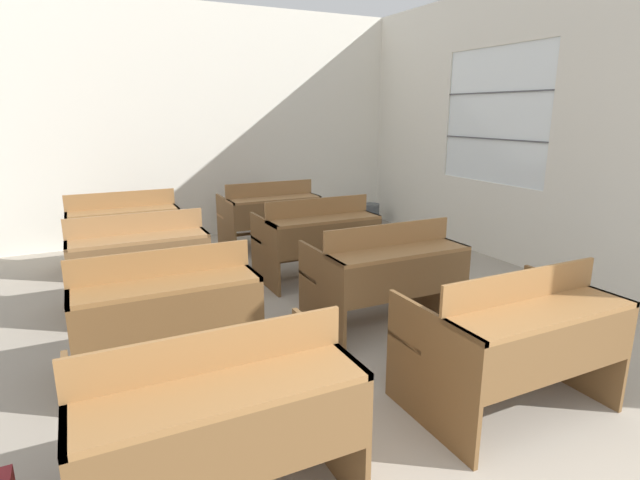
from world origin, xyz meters
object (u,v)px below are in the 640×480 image
object	(u,v)px
bench_back_left	(124,227)
wastepaper_bin	(370,214)
bench_third_right	(316,237)
bench_back_right	(269,214)
bench_third_left	(139,258)
bench_front_left	(216,415)
bench_second_left	(165,308)
bench_front_right	(512,336)
bench_second_right	(385,272)

from	to	relation	value
bench_back_left	wastepaper_bin	world-z (taller)	bench_back_left
bench_third_right	bench_back_right	xyz separation A→B (m)	(-0.01, 1.38, 0.00)
bench_back_left	bench_back_right	world-z (taller)	same
bench_third_left	wastepaper_bin	bearing A→B (deg)	28.83
bench_third_left	bench_third_right	xyz separation A→B (m)	(1.79, 0.00, 0.00)
bench_front_left	wastepaper_bin	size ratio (longest dim) A/B	3.57
bench_second_left	wastepaper_bin	world-z (taller)	bench_second_left
bench_front_right	bench_back_left	xyz separation A→B (m)	(-1.78, 4.04, 0.00)
bench_front_left	wastepaper_bin	bearing A→B (deg)	51.76
bench_back_left	bench_front_left	bearing A→B (deg)	-89.97
bench_third_right	bench_third_left	bearing A→B (deg)	-179.86
bench_front_left	bench_third_left	world-z (taller)	same
bench_front_right	wastepaper_bin	size ratio (longest dim) A/B	3.57
bench_front_right	bench_back_right	size ratio (longest dim) A/B	1.00
bench_back_right	bench_second_right	bearing A→B (deg)	-90.16
bench_second_right	bench_front_left	bearing A→B (deg)	-142.59
bench_front_left	bench_third_left	distance (m)	2.69
bench_back_left	wastepaper_bin	size ratio (longest dim) A/B	3.57
bench_third_right	bench_second_left	bearing A→B (deg)	-143.24
bench_front_right	bench_third_left	bearing A→B (deg)	123.56
bench_third_left	bench_front_right	bearing A→B (deg)	-56.44
bench_third_left	wastepaper_bin	world-z (taller)	bench_third_left
bench_front_left	bench_back_left	size ratio (longest dim) A/B	1.00
bench_front_right	wastepaper_bin	distance (m)	5.14
bench_second_right	bench_front_right	bearing A→B (deg)	-89.61
bench_back_right	wastepaper_bin	xyz separation A→B (m)	(1.97, 0.68, -0.30)
bench_front_left	bench_back_right	distance (m)	4.44
bench_second_left	bench_third_left	xyz separation A→B (m)	(-0.01, 1.32, 0.00)
bench_third_left	bench_third_right	bearing A→B (deg)	0.14
bench_front_right	bench_second_right	distance (m)	1.34
bench_front_right	bench_back_left	bearing A→B (deg)	113.76
bench_third_left	bench_second_right	bearing A→B (deg)	-37.08
bench_front_right	bench_back_right	world-z (taller)	same
bench_second_left	wastepaper_bin	bearing A→B (deg)	42.21
bench_front_right	bench_second_left	bearing A→B (deg)	142.46
bench_back_right	wastepaper_bin	world-z (taller)	bench_back_right
bench_back_left	bench_front_right	bearing A→B (deg)	-66.24
bench_third_left	wastepaper_bin	xyz separation A→B (m)	(3.74, 2.06, -0.30)
bench_third_left	wastepaper_bin	size ratio (longest dim) A/B	3.57
bench_second_right	bench_back_left	xyz separation A→B (m)	(-1.77, 2.70, 0.00)
bench_second_left	wastepaper_bin	xyz separation A→B (m)	(3.73, 3.38, -0.30)
bench_front_left	wastepaper_bin	xyz separation A→B (m)	(3.74, 4.75, -0.30)
bench_second_right	bench_third_left	xyz separation A→B (m)	(-1.77, 1.34, 0.00)
bench_front_right	wastepaper_bin	world-z (taller)	bench_front_right
bench_second_right	wastepaper_bin	distance (m)	3.94
bench_front_right	bench_back_left	distance (m)	4.42
bench_front_left	bench_second_left	bearing A→B (deg)	89.49
bench_second_right	bench_back_right	bearing A→B (deg)	89.84
bench_third_left	bench_back_right	size ratio (longest dim) A/B	1.00
bench_front_right	bench_third_left	world-z (taller)	same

